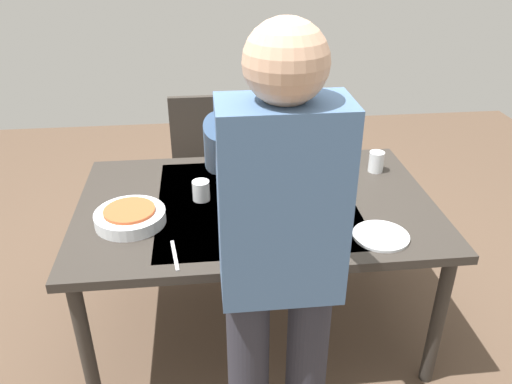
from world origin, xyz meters
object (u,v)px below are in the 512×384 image
at_px(wine_glass_left, 252,204).
at_px(serving_bowl_pasta, 130,216).
at_px(water_cup_far_left, 201,191).
at_px(water_cup_near_right, 309,194).
at_px(chair_near, 204,161).
at_px(wine_bottle, 276,148).
at_px(person_server, 279,262).
at_px(water_cup_near_left, 376,162).
at_px(dinner_plate_near, 381,236).
at_px(dining_table, 256,214).

bearing_deg(wine_glass_left, serving_bowl_pasta, -7.97).
xyz_separation_m(water_cup_far_left, serving_bowl_pasta, (0.30, 0.17, -0.01)).
bearing_deg(water_cup_near_right, serving_bowl_pasta, 6.43).
distance_m(chair_near, serving_bowl_pasta, 1.10).
xyz_separation_m(wine_bottle, wine_glass_left, (0.18, 0.55, -0.01)).
xyz_separation_m(person_server, water_cup_near_left, (-0.66, -1.03, -0.18)).
distance_m(water_cup_near_right, dinner_plate_near, 0.39).
xyz_separation_m(water_cup_near_right, water_cup_far_left, (0.49, -0.09, 0.00)).
relative_size(wine_bottle, water_cup_near_left, 2.81).
height_order(chair_near, dinner_plate_near, chair_near).
xyz_separation_m(dining_table, person_server, (0.01, 0.78, 0.29)).
height_order(water_cup_far_left, serving_bowl_pasta, water_cup_far_left).
distance_m(person_server, water_cup_near_left, 1.24).
bearing_deg(wine_bottle, dinner_plate_near, 115.65).
height_order(person_server, water_cup_near_right, person_server).
distance_m(chair_near, water_cup_far_left, 0.89).
relative_size(wine_bottle, dinner_plate_near, 1.29).
height_order(water_cup_near_left, water_cup_near_right, water_cup_near_left).
relative_size(wine_glass_left, dinner_plate_near, 0.66).
height_order(wine_bottle, wine_glass_left, wine_bottle).
height_order(water_cup_near_right, serving_bowl_pasta, water_cup_near_right).
bearing_deg(serving_bowl_pasta, chair_near, -107.31).
bearing_deg(serving_bowl_pasta, water_cup_near_left, -162.48).
distance_m(person_server, wine_bottle, 1.15).
relative_size(person_server, wine_bottle, 5.71).
relative_size(person_server, water_cup_near_left, 16.04).
distance_m(chair_near, wine_glass_left, 1.16).
xyz_separation_m(dining_table, water_cup_near_left, (-0.64, -0.25, 0.12)).
height_order(person_server, wine_glass_left, person_server).
height_order(chair_near, water_cup_near_left, chair_near).
xyz_separation_m(person_server, water_cup_near_right, (-0.25, -0.74, -0.18)).
bearing_deg(person_server, chair_near, -82.59).
distance_m(dining_table, water_cup_near_right, 0.26).
bearing_deg(person_server, dinner_plate_near, -138.45).
bearing_deg(serving_bowl_pasta, water_cup_near_right, -173.57).
bearing_deg(water_cup_near_left, dinner_plate_near, 74.40).
bearing_deg(wine_bottle, chair_near, -55.92).
bearing_deg(dining_table, dinner_plate_near, 143.85).
height_order(wine_glass_left, dinner_plate_near, wine_glass_left).
xyz_separation_m(wine_bottle, water_cup_near_right, (-0.10, 0.39, -0.06)).
relative_size(serving_bowl_pasta, dinner_plate_near, 1.30).
xyz_separation_m(person_server, serving_bowl_pasta, (0.54, -0.65, -0.20)).
xyz_separation_m(water_cup_near_right, serving_bowl_pasta, (0.79, 0.09, -0.01)).
xyz_separation_m(dining_table, wine_glass_left, (0.04, 0.20, 0.17)).
xyz_separation_m(dining_table, serving_bowl_pasta, (0.55, 0.13, 0.10)).
distance_m(wine_bottle, wine_glass_left, 0.58).
bearing_deg(serving_bowl_pasta, dining_table, -167.09).
relative_size(chair_near, water_cup_near_right, 10.02).
height_order(person_server, water_cup_far_left, person_server).
bearing_deg(wine_bottle, person_server, 82.34).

